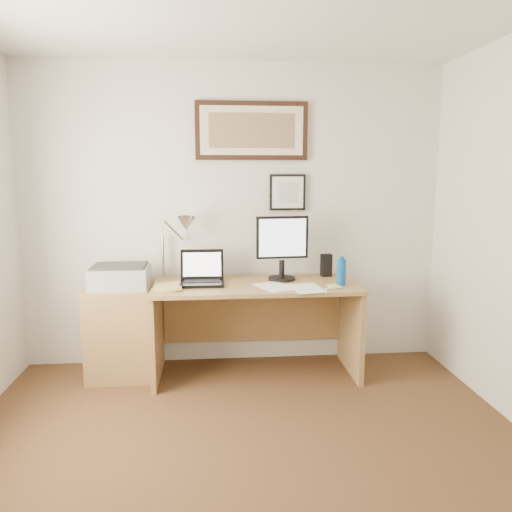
{
  "coord_description": "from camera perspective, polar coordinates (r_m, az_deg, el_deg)",
  "views": [
    {
      "loc": [
        -0.19,
        -2.19,
        1.61
      ],
      "look_at": [
        0.14,
        1.43,
        1.0
      ],
      "focal_mm": 35.0,
      "sensor_mm": 36.0,
      "label": 1
    }
  ],
  "objects": [
    {
      "name": "water_bottle",
      "position": [
        3.92,
        9.73,
        -1.83
      ],
      "size": [
        0.07,
        0.07,
        0.2
      ],
      "primitive_type": "cylinder",
      "color": "#0B4D97",
      "rests_on": "desk"
    },
    {
      "name": "side_cabinet",
      "position": [
        4.13,
        -15.26,
        -8.43
      ],
      "size": [
        0.5,
        0.4,
        0.73
      ],
      "primitive_type": "cube",
      "color": "olive",
      "rests_on": "floor"
    },
    {
      "name": "book",
      "position": [
        3.84,
        -11.6,
        -3.5
      ],
      "size": [
        0.23,
        0.3,
        0.02
      ],
      "primitive_type": "imported",
      "rotation": [
        0.0,
        0.0,
        0.07
      ],
      "color": "tan",
      "rests_on": "desk"
    },
    {
      "name": "picture_small",
      "position": [
        4.21,
        3.62,
        7.27
      ],
      "size": [
        0.3,
        0.03,
        0.3
      ],
      "color": "black",
      "rests_on": "wall_back"
    },
    {
      "name": "printer",
      "position": [
        4.02,
        -15.28,
        -2.24
      ],
      "size": [
        0.44,
        0.34,
        0.18
      ],
      "color": "#9F9EA1",
      "rests_on": "side_cabinet"
    },
    {
      "name": "bottle_cap",
      "position": [
        3.9,
        9.78,
        -0.21
      ],
      "size": [
        0.04,
        0.04,
        0.02
      ],
      "primitive_type": "cylinder",
      "color": "#0B4D97",
      "rests_on": "water_bottle"
    },
    {
      "name": "picture_large",
      "position": [
        4.19,
        -0.49,
        14.13
      ],
      "size": [
        0.92,
        0.04,
        0.47
      ],
      "color": "black",
      "rests_on": "wall_back"
    },
    {
      "name": "marker_pen",
      "position": [
        3.79,
        8.87,
        -3.64
      ],
      "size": [
        0.14,
        0.06,
        0.02
      ],
      "primitive_type": "cylinder",
      "rotation": [
        0.0,
        1.57,
        0.35
      ],
      "color": "white",
      "rests_on": "desk"
    },
    {
      "name": "floor",
      "position": [
        2.72,
        -0.2,
        -26.8
      ],
      "size": [
        4.0,
        4.0,
        0.0
      ],
      "primitive_type": "plane",
      "color": "#4A2F1A",
      "rests_on": "ground"
    },
    {
      "name": "paper_sheet_a",
      "position": [
        3.82,
        2.14,
        -3.52
      ],
      "size": [
        0.34,
        0.39,
        0.0
      ],
      "primitive_type": "cube",
      "rotation": [
        0.0,
        0.0,
        0.41
      ],
      "color": "white",
      "rests_on": "desk"
    },
    {
      "name": "lcd_monitor",
      "position": [
        4.02,
        3.01,
        1.3
      ],
      "size": [
        0.42,
        0.22,
        0.52
      ],
      "color": "black",
      "rests_on": "desk"
    },
    {
      "name": "desk_lamp",
      "position": [
        4.03,
        -8.25,
        3.34
      ],
      "size": [
        0.29,
        0.27,
        0.53
      ],
      "color": "silver",
      "rests_on": "desk"
    },
    {
      "name": "speaker",
      "position": [
        4.24,
        8.03,
        -1.05
      ],
      "size": [
        0.09,
        0.08,
        0.19
      ],
      "primitive_type": "cube",
      "rotation": [
        0.0,
        0.0,
        0.13
      ],
      "color": "black",
      "rests_on": "desk"
    },
    {
      "name": "sticky_pad",
      "position": [
        3.87,
        8.85,
        -3.38
      ],
      "size": [
        0.1,
        0.1,
        0.01
      ],
      "primitive_type": "cube",
      "rotation": [
        0.0,
        0.0,
        0.3
      ],
      "color": "#E7D26D",
      "rests_on": "desk"
    },
    {
      "name": "paper_sheet_b",
      "position": [
        3.78,
        5.83,
        -3.69
      ],
      "size": [
        0.27,
        0.35,
        0.0
      ],
      "primitive_type": "cube",
      "rotation": [
        0.0,
        0.0,
        0.15
      ],
      "color": "white",
      "rests_on": "desk"
    },
    {
      "name": "desk",
      "position": [
        4.07,
        -0.17,
        -6.16
      ],
      "size": [
        1.6,
        0.7,
        0.75
      ],
      "color": "olive",
      "rests_on": "floor"
    },
    {
      "name": "laptop",
      "position": [
        3.94,
        -6.18,
        -2.34
      ],
      "size": [
        0.34,
        0.29,
        0.26
      ],
      "color": "black",
      "rests_on": "desk"
    },
    {
      "name": "wall_back",
      "position": [
        4.21,
        -2.55,
        4.55
      ],
      "size": [
        3.5,
        0.02,
        2.5
      ],
      "primitive_type": "cube",
      "color": "silver",
      "rests_on": "ground"
    }
  ]
}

